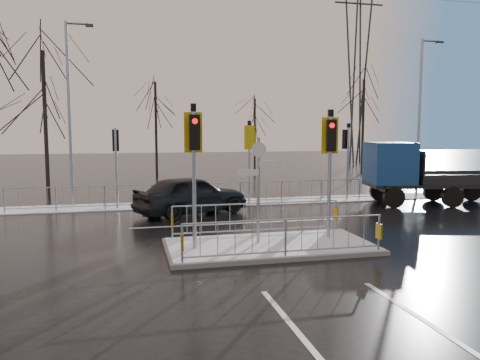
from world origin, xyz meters
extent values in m
plane|color=black|center=(0.00, 0.00, 0.00)|extent=(120.00, 120.00, 0.00)
cube|color=silver|center=(0.00, 8.60, 0.02)|extent=(30.00, 2.00, 0.04)
cube|color=silver|center=(-1.20, -5.50, 0.00)|extent=(0.12, 4.00, 0.01)
cube|color=silver|center=(1.20, -5.50, 0.00)|extent=(0.12, 4.00, 0.01)
cube|color=silver|center=(0.00, 3.80, 0.00)|extent=(8.00, 0.15, 0.01)
cube|color=slate|center=(0.00, 0.00, 0.06)|extent=(6.00, 3.00, 0.12)
cube|color=silver|center=(0.00, 0.00, 0.14)|extent=(5.85, 2.85, 0.03)
cube|color=gold|center=(-2.70, -1.38, 0.67)|extent=(0.05, 0.28, 0.42)
cube|color=gold|center=(2.70, -1.38, 0.67)|extent=(0.05, 0.28, 0.42)
cube|color=gold|center=(-2.70, 1.38, 0.67)|extent=(0.05, 0.28, 0.42)
cube|color=gold|center=(2.70, 1.38, 0.67)|extent=(0.05, 0.28, 0.42)
cylinder|color=#90959D|center=(-2.20, 0.00, 2.02)|extent=(0.11, 0.11, 3.80)
cube|color=black|center=(-2.20, -0.18, 3.37)|extent=(0.28, 0.22, 0.95)
cylinder|color=red|center=(-2.20, -0.29, 3.67)|extent=(0.16, 0.04, 0.16)
cube|color=gold|center=(-2.20, 0.07, 3.37)|extent=(0.50, 0.03, 1.10)
cube|color=black|center=(-2.20, 0.00, 4.04)|extent=(0.14, 0.14, 0.22)
cylinder|color=#90959D|center=(2.00, 0.40, 1.97)|extent=(0.11, 0.11, 3.70)
cube|color=black|center=(1.95, 0.23, 3.27)|extent=(0.33, 0.28, 0.95)
cylinder|color=red|center=(1.93, 0.12, 3.57)|extent=(0.16, 0.08, 0.16)
cube|color=gold|center=(2.02, 0.47, 3.27)|extent=(0.49, 0.16, 1.10)
cube|color=black|center=(2.00, 0.40, 3.94)|extent=(0.14, 0.14, 0.22)
cylinder|color=#90959D|center=(-0.30, 0.20, 1.67)|extent=(0.09, 0.09, 3.10)
cube|color=silver|center=(0.05, 0.20, 2.47)|extent=(0.70, 0.14, 0.18)
cube|color=silver|center=(-0.62, 0.20, 2.22)|extent=(0.62, 0.15, 0.18)
cylinder|color=silver|center=(-0.30, 0.17, 2.87)|extent=(0.44, 0.03, 0.44)
cylinder|color=#90959D|center=(-4.50, 8.30, 1.79)|extent=(0.11, 0.11, 3.50)
cube|color=black|center=(-4.50, 8.48, 2.99)|extent=(0.28, 0.22, 0.95)
cylinder|color=red|center=(-4.50, 8.59, 3.29)|extent=(0.16, 0.04, 0.16)
cylinder|color=#90959D|center=(1.50, 8.30, 1.84)|extent=(0.11, 0.11, 3.60)
cube|color=black|center=(1.50, 8.48, 3.09)|extent=(0.28, 0.22, 0.95)
cylinder|color=red|center=(1.50, 8.59, 3.39)|extent=(0.16, 0.04, 0.16)
cube|color=gold|center=(1.50, 8.23, 3.09)|extent=(0.50, 0.03, 1.10)
cube|color=black|center=(1.50, 8.30, 3.76)|extent=(0.14, 0.14, 0.22)
cylinder|color=#90959D|center=(6.50, 8.30, 1.79)|extent=(0.11, 0.11, 3.50)
cube|color=black|center=(6.45, 8.47, 2.99)|extent=(0.33, 0.28, 0.95)
cylinder|color=red|center=(6.43, 8.58, 3.29)|extent=(0.16, 0.08, 0.16)
cube|color=black|center=(6.50, 8.30, 3.66)|extent=(0.14, 0.14, 0.22)
imported|color=black|center=(-1.50, 6.11, 0.80)|extent=(5.09, 3.60, 1.61)
cylinder|color=black|center=(7.45, 5.63, 0.47)|extent=(0.98, 0.47, 0.94)
cylinder|color=black|center=(7.85, 7.56, 0.47)|extent=(0.98, 0.47, 0.94)
cylinder|color=black|center=(10.02, 5.08, 0.47)|extent=(0.98, 0.47, 0.94)
cylinder|color=black|center=(10.43, 7.01, 0.47)|extent=(0.98, 0.47, 0.94)
cylinder|color=black|center=(12.27, 6.62, 0.47)|extent=(0.98, 0.47, 0.94)
cube|color=black|center=(9.86, 6.12, 0.92)|extent=(6.52, 3.40, 0.15)
cube|color=navy|center=(7.74, 6.57, 1.94)|extent=(2.31, 2.60, 1.88)
cube|color=black|center=(8.63, 6.38, 2.31)|extent=(0.43, 1.85, 1.03)
cube|color=#2D3033|center=(7.19, 6.69, 0.89)|extent=(0.56, 2.14, 0.33)
cube|color=black|center=(10.87, 5.91, 1.05)|extent=(4.51, 3.06, 0.11)
cube|color=black|center=(8.89, 6.33, 1.81)|extent=(0.54, 2.22, 1.41)
cylinder|color=black|center=(-8.00, 12.50, 3.68)|extent=(0.20, 0.20, 7.36)
cylinder|color=black|center=(-2.00, 22.00, 3.45)|extent=(0.19, 0.19, 6.90)
cylinder|color=black|center=(6.00, 24.00, 2.99)|extent=(0.16, 0.16, 5.98)
cylinder|color=black|center=(14.00, 21.00, 3.68)|extent=(0.20, 0.20, 7.36)
cylinder|color=#90959D|center=(10.50, 8.50, 4.00)|extent=(0.14, 0.14, 8.00)
cylinder|color=#90959D|center=(11.00, 8.50, 7.90)|extent=(1.00, 0.10, 0.10)
cube|color=#2D3033|center=(11.50, 8.50, 7.85)|extent=(0.35, 0.18, 0.12)
cylinder|color=#90959D|center=(-6.50, 9.50, 4.10)|extent=(0.14, 0.14, 8.20)
cylinder|color=#90959D|center=(-6.00, 9.50, 8.10)|extent=(1.00, 0.10, 0.10)
cube|color=#2D3033|center=(-5.50, 9.50, 8.05)|extent=(0.35, 0.18, 0.12)
cylinder|color=#2D3033|center=(18.60, 30.60, 10.00)|extent=(1.18, 1.18, 19.97)
cylinder|color=#2D3033|center=(17.40, 30.60, 10.00)|extent=(1.18, 1.18, 19.97)
cylinder|color=#2D3033|center=(18.60, 29.40, 10.00)|extent=(1.18, 1.18, 19.97)
cylinder|color=#2D3033|center=(17.40, 29.40, 10.00)|extent=(1.18, 1.18, 19.97)
cylinder|color=#2D3033|center=(18.00, 30.00, 15.60)|extent=(5.00, 0.16, 0.16)
camera|label=1|loc=(-3.91, -12.76, 3.43)|focal=35.00mm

